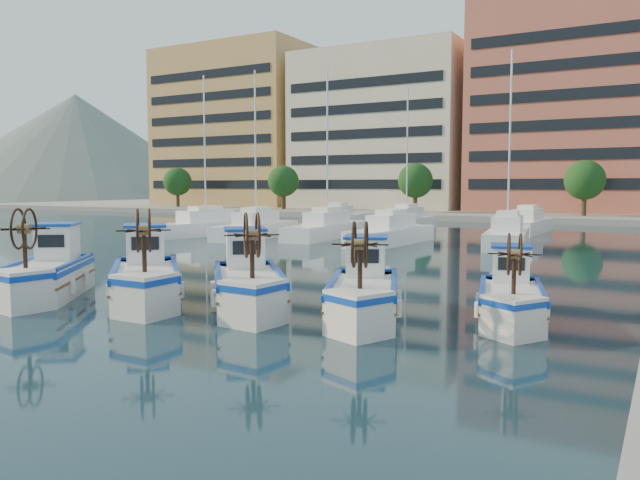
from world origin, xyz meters
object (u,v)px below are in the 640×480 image
at_px(fishing_boat_b, 146,276).
at_px(fishing_boat_e, 511,295).
at_px(fishing_boat_c, 248,281).
at_px(fishing_boat_d, 364,290).
at_px(fishing_boat_a, 48,272).

bearing_deg(fishing_boat_b, fishing_boat_e, -29.56).
bearing_deg(fishing_boat_e, fishing_boat_c, -178.28).
bearing_deg(fishing_boat_d, fishing_boat_a, 168.92).
distance_m(fishing_boat_b, fishing_boat_e, 10.93).
height_order(fishing_boat_c, fishing_boat_e, fishing_boat_c).
xyz_separation_m(fishing_boat_c, fishing_boat_d, (3.61, 0.44, -0.04)).
bearing_deg(fishing_boat_c, fishing_boat_a, 153.89).
distance_m(fishing_boat_a, fishing_boat_d, 10.65).
height_order(fishing_boat_a, fishing_boat_e, fishing_boat_a).
bearing_deg(fishing_boat_b, fishing_boat_a, 149.63).
xyz_separation_m(fishing_boat_a, fishing_boat_e, (14.05, 3.70, -0.13)).
distance_m(fishing_boat_a, fishing_boat_b, 3.60).
bearing_deg(fishing_boat_b, fishing_boat_d, -34.60).
relative_size(fishing_boat_b, fishing_boat_c, 0.99).
relative_size(fishing_boat_c, fishing_boat_d, 1.01).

